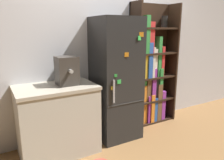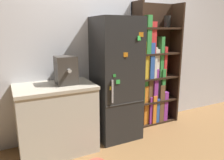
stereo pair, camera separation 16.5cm
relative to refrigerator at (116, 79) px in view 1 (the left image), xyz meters
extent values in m
plane|color=olive|center=(0.00, -0.17, -0.85)|extent=(16.00, 16.00, 0.00)
cube|color=silver|center=(0.00, 0.31, 0.45)|extent=(8.00, 0.05, 2.60)
cube|color=black|center=(0.00, 0.00, 0.00)|extent=(0.60, 0.57, 1.71)
cube|color=#333333|center=(0.00, -0.29, -0.28)|extent=(0.59, 0.01, 0.01)
cube|color=#B2B2B7|center=(-0.21, -0.30, -0.08)|extent=(0.02, 0.02, 0.30)
cube|color=orange|center=(0.21, -0.29, 0.62)|extent=(0.06, 0.02, 0.06)
cube|color=green|center=(-0.12, -0.29, 0.04)|extent=(0.05, 0.01, 0.05)
cube|color=green|center=(0.18, -0.29, 0.58)|extent=(0.06, 0.02, 0.06)
cube|color=yellow|center=(-0.22, -0.29, -0.03)|extent=(0.05, 0.02, 0.05)
cube|color=green|center=(-0.17, -0.29, 0.12)|extent=(0.04, 0.01, 0.04)
cube|color=orange|center=(-0.02, -0.29, 0.38)|extent=(0.06, 0.02, 0.06)
cube|color=black|center=(0.42, 0.13, 0.12)|extent=(0.03, 0.30, 1.95)
cube|color=black|center=(1.18, 0.13, 0.12)|extent=(0.03, 0.30, 1.95)
cube|color=black|center=(0.80, 0.27, 0.12)|extent=(0.79, 0.03, 1.95)
cube|color=black|center=(0.80, 0.13, -0.84)|extent=(0.73, 0.27, 0.03)
cube|color=black|center=(0.80, 0.13, -0.47)|extent=(0.73, 0.27, 0.03)
cube|color=black|center=(0.80, 0.13, -0.08)|extent=(0.73, 0.27, 0.03)
cube|color=black|center=(0.80, 0.13, 0.31)|extent=(0.73, 0.27, 0.03)
cube|color=black|center=(0.80, 0.13, 0.70)|extent=(0.73, 0.27, 0.03)
cube|color=red|center=(0.48, 0.14, -0.53)|extent=(0.08, 0.21, 0.59)
cube|color=orange|center=(0.58, 0.14, -0.50)|extent=(0.08, 0.21, 0.64)
cube|color=purple|center=(0.65, 0.12, -0.60)|extent=(0.05, 0.22, 0.45)
cube|color=orange|center=(0.72, 0.13, -0.59)|extent=(0.07, 0.26, 0.47)
cube|color=#2D59B2|center=(0.79, 0.13, -0.62)|extent=(0.06, 0.24, 0.41)
cube|color=brown|center=(0.87, 0.13, -0.51)|extent=(0.09, 0.24, 0.63)
cube|color=purple|center=(0.96, 0.13, -0.57)|extent=(0.07, 0.24, 0.50)
cube|color=orange|center=(0.48, 0.13, -0.25)|extent=(0.07, 0.22, 0.40)
cube|color=#338C3F|center=(0.56, 0.14, -0.23)|extent=(0.07, 0.20, 0.44)
cube|color=brown|center=(0.64, 0.14, -0.22)|extent=(0.08, 0.22, 0.45)
cube|color=purple|center=(0.74, 0.13, -0.19)|extent=(0.07, 0.24, 0.53)
cube|color=#262628|center=(0.81, 0.13, -0.20)|extent=(0.06, 0.20, 0.50)
cube|color=#338C3F|center=(0.88, 0.13, -0.19)|extent=(0.06, 0.24, 0.52)
cube|color=#338C3F|center=(0.47, 0.14, 0.22)|extent=(0.06, 0.25, 0.57)
cube|color=gold|center=(0.55, 0.14, 0.23)|extent=(0.07, 0.25, 0.57)
cube|color=#2D59B2|center=(0.63, 0.13, 0.22)|extent=(0.07, 0.25, 0.55)
cube|color=silver|center=(0.71, 0.14, 0.18)|extent=(0.05, 0.26, 0.48)
cube|color=silver|center=(0.76, 0.13, 0.16)|extent=(0.06, 0.21, 0.45)
cube|color=#338C3F|center=(0.84, 0.13, 0.26)|extent=(0.06, 0.22, 0.64)
cube|color=red|center=(0.90, 0.13, 0.18)|extent=(0.05, 0.23, 0.48)
cube|color=orange|center=(0.47, 0.13, 0.57)|extent=(0.06, 0.20, 0.48)
cube|color=#338C3F|center=(0.56, 0.13, 0.61)|extent=(0.08, 0.25, 0.56)
cube|color=red|center=(0.65, 0.12, 0.56)|extent=(0.09, 0.23, 0.47)
cylinder|color=black|center=(0.98, 0.13, 0.81)|extent=(0.10, 0.10, 0.18)
cube|color=#BCB7A8|center=(-0.87, -0.02, -0.44)|extent=(0.94, 0.61, 0.83)
cube|color=#B2A893|center=(-0.87, -0.02, 0.00)|extent=(0.96, 0.63, 0.04)
cube|color=#38332D|center=(-0.72, -0.03, 0.19)|extent=(0.25, 0.23, 0.35)
cylinder|color=#A5A39E|center=(-0.72, -0.18, 0.21)|extent=(0.04, 0.06, 0.04)
camera|label=1|loc=(-1.55, -2.58, 0.69)|focal=35.00mm
camera|label=2|loc=(-1.40, -2.66, 0.69)|focal=35.00mm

